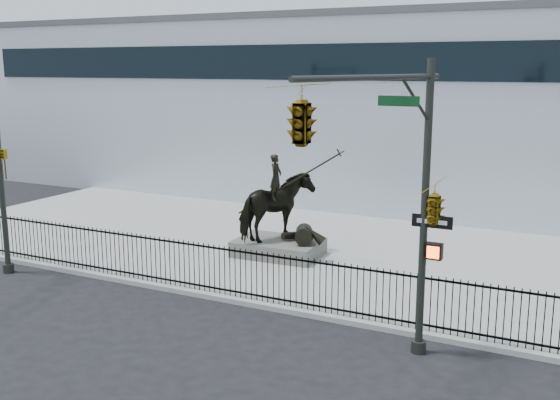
% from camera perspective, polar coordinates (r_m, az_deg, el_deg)
% --- Properties ---
extents(ground, '(120.00, 120.00, 0.00)m').
position_cam_1_polar(ground, '(19.29, -9.02, -9.28)').
color(ground, black).
rests_on(ground, ground).
extents(plaza, '(30.00, 12.00, 0.15)m').
position_cam_1_polar(plaza, '(24.98, 0.36, -4.09)').
color(plaza, '#9C9B99').
rests_on(plaza, ground).
extents(building, '(44.00, 14.00, 9.00)m').
position_cam_1_polar(building, '(36.24, 9.60, 7.75)').
color(building, silver).
rests_on(building, ground).
extents(picket_fence, '(22.10, 0.10, 1.50)m').
position_cam_1_polar(picket_fence, '(19.96, -7.01, -5.75)').
color(picket_fence, black).
rests_on(picket_fence, plaza).
extents(statue_plinth, '(3.08, 2.19, 0.56)m').
position_cam_1_polar(statue_plinth, '(23.54, -0.15, -4.17)').
color(statue_plinth, '#595751').
rests_on(statue_plinth, plaza).
extents(equestrian_statue, '(3.83, 2.46, 3.25)m').
position_cam_1_polar(equestrian_statue, '(23.17, -0.02, -0.72)').
color(equestrian_statue, black).
rests_on(equestrian_statue, statue_plinth).
extents(traffic_signal_right, '(2.17, 6.86, 7.00)m').
position_cam_1_polar(traffic_signal_right, '(13.39, 8.15, 3.00)').
color(traffic_signal_right, '#272A24').
rests_on(traffic_signal_right, ground).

